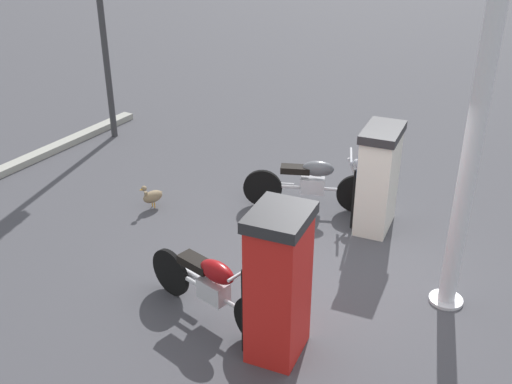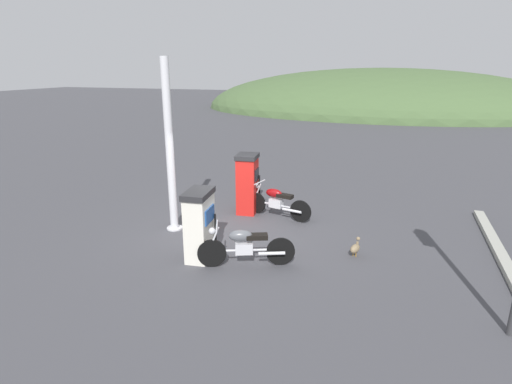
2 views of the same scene
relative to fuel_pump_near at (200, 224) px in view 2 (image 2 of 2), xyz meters
The scene contains 9 objects.
ground_plane 1.71m from the fuel_pump_near, 86.17° to the left, with size 120.00×120.00×0.00m, color #424247.
fuel_pump_near is the anchor object (origin of this frame).
fuel_pump_far 3.05m from the fuel_pump_near, 90.00° to the left, with size 0.64×0.76×1.69m.
motorcycle_near_pump 1.08m from the fuel_pump_near, ahead, with size 1.91×0.90×0.94m.
motorcycle_far_pump 3.09m from the fuel_pump_near, 73.31° to the left, with size 1.95×0.73×0.94m.
wandering_duck 3.42m from the fuel_pump_near, 19.57° to the left, with size 0.26×0.41×0.41m.
canopy_support_pole 2.27m from the fuel_pump_near, 136.56° to the left, with size 0.40×0.40×4.22m.
road_edge_kerb 6.43m from the fuel_pump_near, 13.80° to the left, with size 0.30×6.78×0.12m.
distant_hill_main 34.38m from the fuel_pump_near, 85.97° to the left, with size 34.04×22.33×7.77m.
Camera 2 is at (3.58, -8.81, 3.99)m, focal length 28.59 mm.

